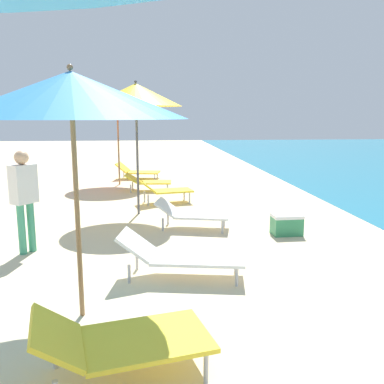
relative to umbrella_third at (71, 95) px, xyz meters
The scene contains 11 objects.
umbrella_third is the anchor object (origin of this frame).
lounger_third_shoreside 2.42m from the umbrella_third, 40.94° to the left, with size 1.67×0.84×0.59m.
lounger_third_inland 2.27m from the umbrella_third, 66.18° to the right, with size 1.48×0.98×0.58m.
umbrella_fourth 4.59m from the umbrella_third, 84.38° to the left, with size 1.88×1.88×2.76m.
lounger_fourth_shoreside 6.03m from the umbrella_third, 79.46° to the left, with size 1.33×0.80×0.57m.
lounger_fourth_inland 4.07m from the umbrella_third, 65.97° to the left, with size 1.43×0.87×0.53m.
umbrella_farthest 8.48m from the umbrella_third, 91.64° to the left, with size 2.04×2.04×2.42m.
lounger_farthest_shoreside 9.80m from the umbrella_third, 88.48° to the left, with size 1.48×0.91×0.53m.
lounger_farthest_inland 7.56m from the umbrella_third, 85.10° to the left, with size 1.29×0.67×0.49m.
person_walking_mid 2.76m from the umbrella_third, 118.26° to the left, with size 0.39×0.42×1.56m.
cooler_box 4.60m from the umbrella_third, 41.48° to the left, with size 0.52×0.37×0.36m.
Camera 1 is at (0.61, 4.65, 2.05)m, focal length 38.95 mm.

